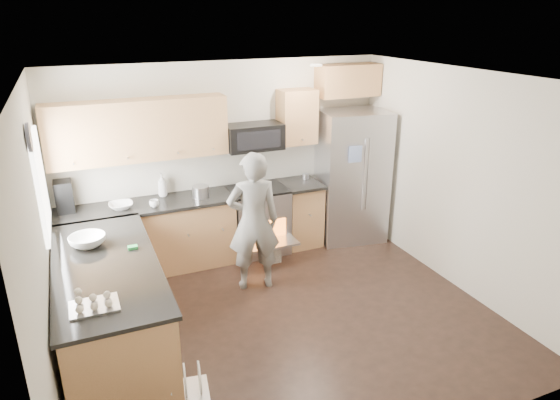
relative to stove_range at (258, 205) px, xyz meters
name	(u,v)px	position (x,y,z in m)	size (l,w,h in m)	color
ground	(283,318)	(-0.35, -1.69, -0.68)	(4.50, 4.50, 0.00)	black
room_shell	(279,174)	(-0.39, -1.68, 1.00)	(4.54, 4.04, 2.62)	beige
back_cabinet_run	(188,194)	(-0.94, 0.06, 0.29)	(4.45, 0.64, 2.50)	#A47441
peninsula	(111,304)	(-2.10, -1.44, -0.21)	(0.96, 2.36, 1.04)	#A47441
stove_range	(258,205)	(0.00, 0.00, 0.00)	(0.76, 0.97, 1.79)	#B7B7BC
refrigerator	(352,176)	(1.42, -0.10, 0.27)	(1.03, 0.86, 1.90)	#B7B7BC
person	(254,222)	(-0.39, -0.91, 0.18)	(0.62, 0.41, 1.71)	gray
dish_rack	(178,390)	(-1.68, -2.46, -0.59)	(0.58, 0.49, 0.32)	#B7B7BC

